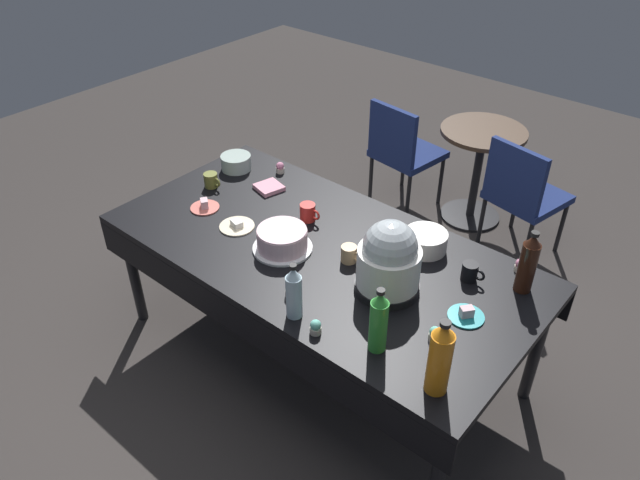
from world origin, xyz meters
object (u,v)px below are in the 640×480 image
Objects in this scene: ceramic_snack_bowl at (425,241)px; coffee_mug_tan at (349,254)px; cupcake_lemon at (316,327)px; maroon_chair_right at (522,192)px; coffee_mug_olive at (211,180)px; coffee_mug_red at (308,212)px; cupcake_rose at (435,334)px; cupcake_vanilla at (291,290)px; dessert_plate_cream at (237,225)px; dessert_plate_coral at (205,206)px; slow_cooker at (389,260)px; maroon_chair_left at (402,149)px; frosted_layer_cake at (282,240)px; coffee_mug_black at (470,272)px; round_cafe_table at (479,158)px; cupcake_cocoa at (280,168)px; cupcake_mint at (385,230)px; soda_bottle_cola at (528,264)px; dessert_plate_teal at (466,315)px; soda_bottle_lime_soda at (379,322)px; cupcake_berry at (520,265)px; soda_bottle_water at (294,293)px; potluck_table at (320,258)px; glass_salad_bowl at (236,162)px; soda_bottle_orange_juice at (440,359)px.

coffee_mug_tan is (-0.23, -0.32, -0.01)m from ceramic_snack_bowl.
maroon_chair_right reaches higher than cupcake_lemon.
coffee_mug_olive is 0.66m from coffee_mug_red.
ceramic_snack_bowl is 0.63m from cupcake_rose.
ceramic_snack_bowl is at bearing 68.59° from cupcake_vanilla.
dessert_plate_coral is at bearing 177.57° from dessert_plate_cream.
slow_cooker is 1.97m from maroon_chair_left.
slow_cooker reaches higher than frosted_layer_cake.
round_cafe_table is (-0.74, 1.56, -0.30)m from coffee_mug_black.
cupcake_cocoa and cupcake_rose have the same top height.
coffee_mug_red is 0.17× the size of round_cafe_table.
cupcake_mint is at bearing -81.47° from round_cafe_table.
coffee_mug_tan is 0.98× the size of coffee_mug_olive.
coffee_mug_tan is at bearing 162.10° from cupcake_rose.
cupcake_rose is (1.45, -0.61, 0.00)m from cupcake_cocoa.
maroon_chair_left is at bearing 127.26° from ceramic_snack_bowl.
soda_bottle_cola is (0.51, 0.03, 0.10)m from ceramic_snack_bowl.
dessert_plate_teal is 0.21m from cupcake_rose.
cupcake_berry is at bearing 75.37° from soda_bottle_lime_soda.
soda_bottle_water reaches higher than frosted_layer_cake.
potluck_table is 12.04× the size of glass_salad_bowl.
cupcake_mint is 0.09× the size of round_cafe_table.
dessert_plate_cream is at bearing 158.27° from cupcake_lemon.
ceramic_snack_bowl reaches higher than coffee_mug_tan.
dessert_plate_teal is 0.46m from soda_bottle_lime_soda.
cupcake_vanilla is at bearing -15.31° from dessert_plate_coral.
soda_bottle_water is at bearing -117.56° from slow_cooker.
potluck_table is 2.59× the size of maroon_chair_left.
cupcake_berry is 0.88m from soda_bottle_lime_soda.
coffee_mug_red is at bearing -164.09° from ceramic_snack_bowl.
soda_bottle_water is 0.39m from soda_bottle_lime_soda.
slow_cooker is 0.46m from cupcake_mint.
glass_salad_bowl is 1.50m from cupcake_lemon.
potluck_table is at bearing 10.02° from dessert_plate_coral.
cupcake_lemon is at bearing -67.70° from coffee_mug_tan.
maroon_chair_left is (-0.74, 1.59, -0.30)m from coffee_mug_tan.
frosted_layer_cake is 0.49m from soda_bottle_water.
soda_bottle_cola is 1.97m from maroon_chair_left.
frosted_layer_cake is 0.34m from coffee_mug_tan.
cupcake_mint is 1.52m from maroon_chair_left.
soda_bottle_orange_juice is (0.74, -0.71, 0.13)m from cupcake_mint.
soda_bottle_water is at bearing -53.38° from coffee_mug_red.
soda_bottle_orange_juice reaches higher than ceramic_snack_bowl.
soda_bottle_water is (0.05, -0.75, 0.10)m from cupcake_mint.
cupcake_vanilla is (-0.71, -0.84, 0.00)m from cupcake_berry.
cupcake_lemon is at bearing -40.56° from cupcake_cocoa.
cupcake_berry and cupcake_vanilla have the same top height.
cupcake_vanilla is 1.00× the size of cupcake_rose.
glass_salad_bowl is 1.32m from ceramic_snack_bowl.
soda_bottle_orange_juice is at bearing -20.79° from glass_salad_bowl.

